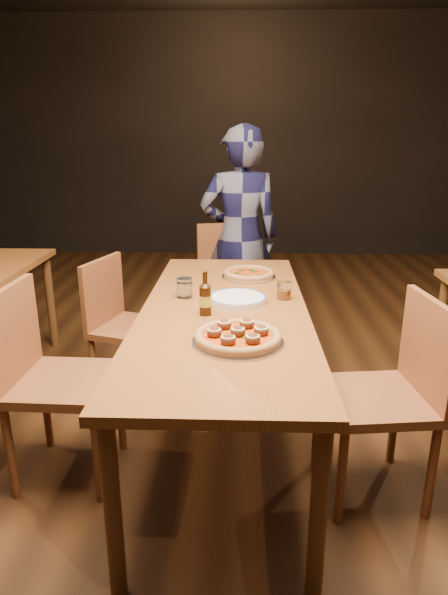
{
  "coord_description": "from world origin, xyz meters",
  "views": [
    {
      "loc": [
        0.08,
        -2.28,
        1.54
      ],
      "look_at": [
        0.0,
        -0.05,
        0.82
      ],
      "focal_mm": 30.0,
      "sensor_mm": 36.0,
      "label": 1
    }
  ],
  "objects_px": {
    "beer_bottle": "(205,300)",
    "diner": "(240,239)",
    "amber_glass": "(284,290)",
    "table_main": "(224,322)",
    "plate_stack": "(238,299)",
    "chair_main_sw": "(133,327)",
    "chair_end": "(235,288)",
    "pizza_meatball": "(238,336)",
    "chair_main_e": "(375,397)",
    "chair_main_nw": "(64,380)",
    "water_glass": "(185,288)",
    "pizza_margherita": "(249,274)"
  },
  "relations": [
    {
      "from": "pizza_meatball",
      "to": "water_glass",
      "type": "distance_m",
      "value": 0.65
    },
    {
      "from": "chair_end",
      "to": "chair_main_nw",
      "type": "bearing_deg",
      "value": -134.67
    },
    {
      "from": "chair_main_sw",
      "to": "chair_main_e",
      "type": "bearing_deg",
      "value": -107.44
    },
    {
      "from": "table_main",
      "to": "water_glass",
      "type": "bearing_deg",
      "value": 141.63
    },
    {
      "from": "plate_stack",
      "to": "diner",
      "type": "bearing_deg",
      "value": 89.77
    },
    {
      "from": "beer_bottle",
      "to": "amber_glass",
      "type": "distance_m",
      "value": 0.46
    },
    {
      "from": "plate_stack",
      "to": "chair_end",
      "type": "bearing_deg",
      "value": 91.49
    },
    {
      "from": "pizza_meatball",
      "to": "pizza_margherita",
      "type": "bearing_deg",
      "value": 86.71
    },
    {
      "from": "pizza_meatball",
      "to": "amber_glass",
      "type": "distance_m",
      "value": 0.62
    },
    {
      "from": "pizza_meatball",
      "to": "plate_stack",
      "type": "distance_m",
      "value": 0.52
    },
    {
      "from": "chair_main_nw",
      "to": "diner",
      "type": "height_order",
      "value": "diner"
    },
    {
      "from": "amber_glass",
      "to": "diner",
      "type": "xyz_separation_m",
      "value": [
        -0.23,
        1.23,
        0.02
      ]
    },
    {
      "from": "chair_end",
      "to": "plate_stack",
      "type": "distance_m",
      "value": 1.14
    },
    {
      "from": "table_main",
      "to": "beer_bottle",
      "type": "xyz_separation_m",
      "value": [
        -0.09,
        -0.1,
        0.15
      ]
    },
    {
      "from": "table_main",
      "to": "plate_stack",
      "type": "distance_m",
      "value": 0.15
    },
    {
      "from": "chair_main_sw",
      "to": "table_main",
      "type": "bearing_deg",
      "value": -114.08
    },
    {
      "from": "pizza_meatball",
      "to": "amber_glass",
      "type": "relative_size",
      "value": 4.14
    },
    {
      "from": "chair_main_e",
      "to": "plate_stack",
      "type": "bearing_deg",
      "value": -133.96
    },
    {
      "from": "chair_main_e",
      "to": "plate_stack",
      "type": "distance_m",
      "value": 0.81
    },
    {
      "from": "chair_main_nw",
      "to": "pizza_meatball",
      "type": "height_order",
      "value": "chair_main_nw"
    },
    {
      "from": "pizza_meatball",
      "to": "plate_stack",
      "type": "xyz_separation_m",
      "value": [
        -0.01,
        0.52,
        -0.01
      ]
    },
    {
      "from": "chair_main_sw",
      "to": "chair_end",
      "type": "xyz_separation_m",
      "value": [
        0.61,
        0.7,
        0.04
      ]
    },
    {
      "from": "beer_bottle",
      "to": "water_glass",
      "type": "xyz_separation_m",
      "value": [
        -0.13,
        0.26,
        -0.02
      ]
    },
    {
      "from": "chair_main_nw",
      "to": "diner",
      "type": "distance_m",
      "value": 1.86
    },
    {
      "from": "beer_bottle",
      "to": "diner",
      "type": "bearing_deg",
      "value": 84.09
    },
    {
      "from": "pizza_meatball",
      "to": "plate_stack",
      "type": "relative_size",
      "value": 1.3
    },
    {
      "from": "amber_glass",
      "to": "water_glass",
      "type": "bearing_deg",
      "value": 179.06
    },
    {
      "from": "chair_end",
      "to": "water_glass",
      "type": "distance_m",
      "value": 1.11
    },
    {
      "from": "chair_main_nw",
      "to": "plate_stack",
      "type": "distance_m",
      "value": 0.91
    },
    {
      "from": "water_glass",
      "to": "chair_main_sw",
      "type": "bearing_deg",
      "value": 136.72
    },
    {
      "from": "table_main",
      "to": "diner",
      "type": "bearing_deg",
      "value": 87.17
    },
    {
      "from": "chair_main_sw",
      "to": "pizza_margherita",
      "type": "bearing_deg",
      "value": -67.65
    },
    {
      "from": "chair_main_e",
      "to": "chair_end",
      "type": "xyz_separation_m",
      "value": [
        -0.63,
        1.56,
        0.01
      ]
    },
    {
      "from": "pizza_meatball",
      "to": "water_glass",
      "type": "height_order",
      "value": "water_glass"
    },
    {
      "from": "diner",
      "to": "table_main",
      "type": "bearing_deg",
      "value": 79.86
    },
    {
      "from": "diner",
      "to": "pizza_meatball",
      "type": "bearing_deg",
      "value": 82.69
    },
    {
      "from": "chair_main_e",
      "to": "chair_end",
      "type": "relative_size",
      "value": 0.98
    },
    {
      "from": "chair_main_e",
      "to": "pizza_margherita",
      "type": "bearing_deg",
      "value": -156.32
    },
    {
      "from": "chair_main_sw",
      "to": "plate_stack",
      "type": "relative_size",
      "value": 3.1
    },
    {
      "from": "chair_main_e",
      "to": "beer_bottle",
      "type": "relative_size",
      "value": 4.65
    },
    {
      "from": "pizza_margherita",
      "to": "diner",
      "type": "xyz_separation_m",
      "value": [
        -0.06,
        0.82,
        0.05
      ]
    },
    {
      "from": "chair_main_sw",
      "to": "diner",
      "type": "distance_m",
      "value": 1.15
    },
    {
      "from": "chair_main_sw",
      "to": "chair_main_e",
      "type": "distance_m",
      "value": 1.51
    },
    {
      "from": "pizza_meatball",
      "to": "pizza_margherita",
      "type": "distance_m",
      "value": 0.99
    },
    {
      "from": "beer_bottle",
      "to": "amber_glass",
      "type": "xyz_separation_m",
      "value": [
        0.39,
        0.26,
        -0.03
      ]
    },
    {
      "from": "chair_main_e",
      "to": "amber_glass",
      "type": "bearing_deg",
      "value": -151.37
    },
    {
      "from": "chair_main_nw",
      "to": "beer_bottle",
      "type": "relative_size",
      "value": 4.73
    },
    {
      "from": "plate_stack",
      "to": "beer_bottle",
      "type": "xyz_separation_m",
      "value": [
        -0.15,
        -0.2,
        0.06
      ]
    },
    {
      "from": "chair_main_sw",
      "to": "plate_stack",
      "type": "xyz_separation_m",
      "value": [
        0.64,
        -0.4,
        0.32
      ]
    },
    {
      "from": "chair_main_e",
      "to": "chair_end",
      "type": "height_order",
      "value": "chair_end"
    }
  ]
}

